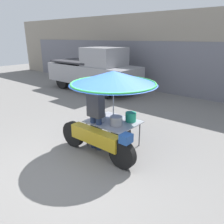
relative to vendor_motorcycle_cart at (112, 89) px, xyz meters
The scene contains 5 objects.
ground_plane 1.76m from the vendor_motorcycle_cart, 85.45° to the right, with size 36.00×36.00×0.00m, color slate.
shopfront_building 6.91m from the vendor_motorcycle_cart, 89.35° to the left, with size 28.00×2.06×3.69m.
vendor_motorcycle_cart is the anchor object (origin of this frame).
vendor_person 0.64m from the vendor_motorcycle_cart, 128.19° to the right, with size 0.38×0.23×1.68m.
pickup_truck 6.08m from the vendor_motorcycle_cart, 138.05° to the left, with size 4.96×1.80×2.13m.
Camera 1 is at (3.06, -2.75, 2.60)m, focal length 35.00 mm.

